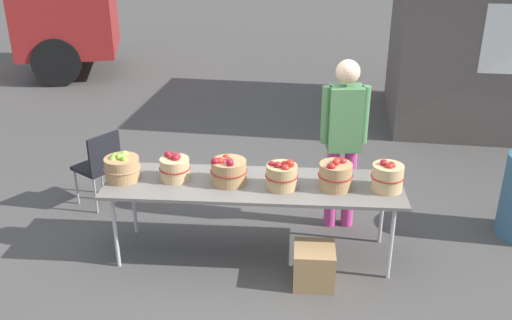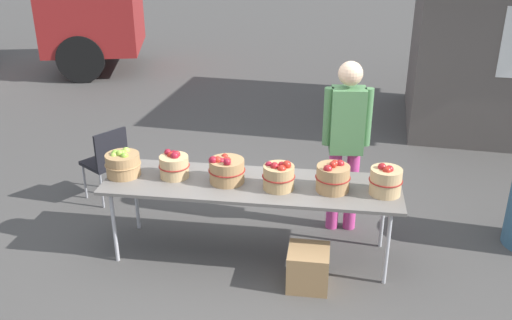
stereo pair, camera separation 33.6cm
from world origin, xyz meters
name	(u,v)px [view 2 (the right image)]	position (x,y,z in m)	size (l,w,h in m)	color
ground_plane	(252,253)	(0.00, 0.00, 0.00)	(40.00, 40.00, 0.00)	#474442
market_table	(251,187)	(0.00, 0.00, 0.71)	(2.70, 0.76, 0.75)	slate
apple_basket_green_0	(123,164)	(-1.21, 0.00, 0.87)	(0.33, 0.33, 0.26)	#A87F51
apple_basket_red_0	(174,165)	(-0.73, 0.04, 0.87)	(0.29, 0.29, 0.25)	tan
apple_basket_red_1	(226,170)	(-0.23, 0.00, 0.87)	(0.34, 0.34, 0.27)	#A87F51
apple_basket_red_2	(279,176)	(0.26, -0.07, 0.87)	(0.30, 0.30, 0.28)	tan
apple_basket_red_3	(333,177)	(0.73, -0.04, 0.88)	(0.31, 0.31, 0.29)	#A87F51
apple_basket_red_4	(386,180)	(1.19, -0.04, 0.88)	(0.29, 0.29, 0.28)	tan
vendor_adult	(346,135)	(0.84, 0.62, 1.03)	(0.46, 0.26, 1.76)	#CC3F8C
folding_chair	(107,159)	(-1.75, 0.86, 0.51)	(0.56, 0.56, 0.86)	black
produce_crate	(308,268)	(0.56, -0.43, 0.18)	(0.36, 0.36, 0.36)	#A87F51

